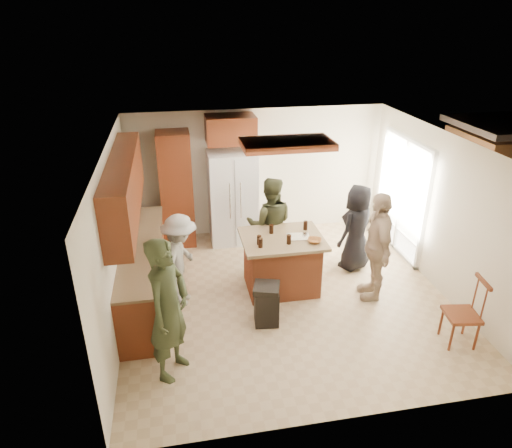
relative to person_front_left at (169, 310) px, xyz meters
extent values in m
plane|color=tan|center=(1.80, 1.38, -0.94)|extent=(5.00, 5.00, 0.00)
plane|color=white|center=(1.80, 1.38, 1.56)|extent=(5.00, 5.00, 0.00)
plane|color=beige|center=(1.80, 3.88, 0.31)|extent=(5.00, 0.00, 5.00)
plane|color=beige|center=(1.80, -1.12, 0.31)|extent=(5.00, 0.00, 5.00)
plane|color=beige|center=(-0.70, 1.38, 0.31)|extent=(0.00, 5.00, 5.00)
plane|color=beige|center=(4.30, 1.38, 0.31)|extent=(0.00, 5.00, 5.00)
cube|color=white|center=(4.28, 2.58, 0.11)|extent=(0.02, 1.60, 2.10)
cube|color=white|center=(4.26, 2.58, 0.11)|extent=(0.08, 1.72, 2.10)
cube|color=maroon|center=(1.80, 1.58, 1.50)|extent=(1.30, 0.70, 0.10)
cube|color=white|center=(1.80, 1.58, 1.44)|extent=(1.10, 0.50, 0.02)
cube|color=olive|center=(5.80, 2.58, -0.99)|extent=(3.00, 3.00, 0.10)
cube|color=#593319|center=(6.50, 3.18, 0.06)|extent=(1.40, 1.60, 2.00)
imported|color=#333C23|center=(0.00, 0.00, 0.00)|extent=(0.78, 0.84, 1.87)
imported|color=#343720|center=(1.73, 2.31, -0.10)|extent=(0.89, 0.64, 1.68)
imported|color=black|center=(3.20, 2.05, -0.17)|extent=(0.89, 0.82, 1.53)
imported|color=tan|center=(3.16, 1.15, -0.05)|extent=(0.71, 1.11, 1.76)
imported|color=gray|center=(0.18, 1.52, -0.20)|extent=(0.69, 1.04, 1.47)
cube|color=maroon|center=(-0.40, 1.78, -0.50)|extent=(0.60, 3.00, 0.88)
cube|color=#846B4C|center=(-0.40, 1.78, -0.04)|extent=(0.64, 3.00, 0.04)
cube|color=maroon|center=(-0.53, 1.78, 0.94)|extent=(0.35, 3.00, 0.85)
cube|color=maroon|center=(0.20, 3.58, 0.16)|extent=(0.60, 0.60, 2.20)
cube|color=maroon|center=(1.25, 3.58, 1.26)|extent=(0.90, 0.60, 0.50)
cube|color=white|center=(1.25, 3.50, -0.04)|extent=(0.90, 0.72, 1.80)
cube|color=gray|center=(1.25, 3.13, -0.04)|extent=(0.01, 0.01, 1.71)
cylinder|color=silver|center=(1.15, 3.11, 0.05)|extent=(0.02, 0.02, 0.70)
cylinder|color=silver|center=(1.35, 3.11, 0.05)|extent=(0.02, 0.02, 0.70)
cube|color=#AA4D2B|center=(1.78, 1.62, -0.50)|extent=(1.10, 0.85, 0.88)
cube|color=#907453|center=(1.78, 1.62, -0.03)|extent=(1.28, 1.03, 0.05)
cube|color=silver|center=(2.03, 1.57, 0.00)|extent=(0.38, 0.30, 0.02)
imported|color=brown|center=(2.23, 1.37, 0.02)|extent=(0.28, 0.28, 0.05)
cylinder|color=black|center=(1.38, 1.35, 0.07)|extent=(0.07, 0.07, 0.15)
cylinder|color=black|center=(1.64, 1.79, 0.07)|extent=(0.07, 0.07, 0.15)
cylinder|color=black|center=(2.21, 1.82, 0.07)|extent=(0.07, 0.07, 0.15)
cylinder|color=black|center=(1.82, 1.39, 0.07)|extent=(0.07, 0.07, 0.15)
cylinder|color=black|center=(1.37, 1.45, 0.07)|extent=(0.07, 0.07, 0.15)
cube|color=black|center=(1.35, 0.76, -0.66)|extent=(0.38, 0.38, 0.55)
cube|color=black|center=(1.35, 0.76, -0.35)|extent=(0.45, 0.45, 0.08)
cube|color=maroon|center=(3.84, -0.15, -0.49)|extent=(0.48, 0.48, 0.05)
cylinder|color=maroon|center=(3.65, -0.29, -0.72)|extent=(0.04, 0.04, 0.44)
cylinder|color=maroon|center=(3.99, -0.34, -0.72)|extent=(0.04, 0.04, 0.44)
cylinder|color=maroon|center=(3.70, 0.04, -0.72)|extent=(0.04, 0.04, 0.44)
cylinder|color=maroon|center=(4.04, -0.01, -0.72)|extent=(0.04, 0.04, 0.44)
cube|color=maroon|center=(4.03, -0.18, 0.03)|extent=(0.10, 0.40, 0.05)
cylinder|color=maroon|center=(4.01, -0.30, -0.22)|extent=(0.03, 0.03, 0.50)
cylinder|color=maroon|center=(4.05, -0.06, -0.22)|extent=(0.03, 0.03, 0.50)
camera|label=1|loc=(0.21, -4.58, 3.23)|focal=32.00mm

